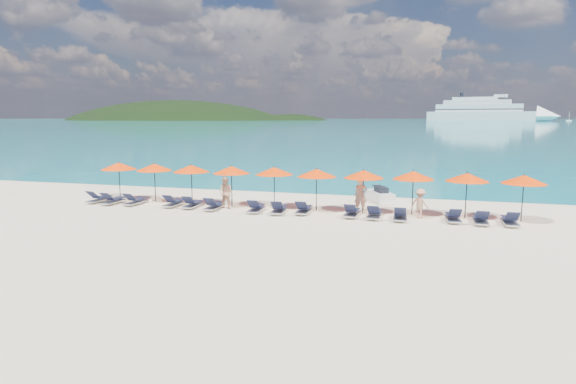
# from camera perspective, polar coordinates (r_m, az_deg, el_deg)

# --- Properties ---
(ground) EXTENTS (1400.00, 1400.00, 0.00)m
(ground) POSITION_cam_1_polar(r_m,az_deg,el_deg) (21.49, -2.14, -4.37)
(ground) COLOR beige
(sea) EXTENTS (1600.00, 1300.00, 0.01)m
(sea) POSITION_cam_1_polar(r_m,az_deg,el_deg) (679.97, 15.08, 8.25)
(sea) COLOR #1FA9B2
(sea) RESTS_ON ground
(headland_main) EXTENTS (374.00, 242.00, 126.50)m
(headland_main) POSITION_cam_1_polar(r_m,az_deg,el_deg) (639.69, -13.25, 4.88)
(headland_main) COLOR black
(headland_main) RESTS_ON ground
(headland_small) EXTENTS (162.00, 126.00, 85.50)m
(headland_small) POSITION_cam_1_polar(r_m,az_deg,el_deg) (601.95, 0.37, 5.16)
(headland_small) COLOR black
(headland_small) RESTS_ON ground
(cruise_ship) EXTENTS (131.51, 50.32, 36.26)m
(cruise_ship) POSITION_cam_1_polar(r_m,az_deg,el_deg) (561.27, 22.99, 8.73)
(cruise_ship) COLOR silver
(cruise_ship) RESTS_ON ground
(sailboat_near) EXTENTS (5.10, 1.70, 9.35)m
(sailboat_near) POSITION_cam_1_polar(r_m,az_deg,el_deg) (567.92, 30.32, 7.35)
(sailboat_near) COLOR silver
(sailboat_near) RESTS_ON ground
(jetski) EXTENTS (1.92, 2.66, 0.89)m
(jetski) POSITION_cam_1_polar(r_m,az_deg,el_deg) (28.61, 10.84, -0.42)
(jetski) COLOR white
(jetski) RESTS_ON ground
(beachgoer_a) EXTENTS (0.77, 0.63, 1.83)m
(beachgoer_a) POSITION_cam_1_polar(r_m,az_deg,el_deg) (25.08, 8.62, -0.40)
(beachgoer_a) COLOR tan
(beachgoer_a) RESTS_ON ground
(beachgoer_b) EXTENTS (0.87, 0.54, 1.74)m
(beachgoer_b) POSITION_cam_1_polar(r_m,az_deg,el_deg) (26.11, -7.37, -0.11)
(beachgoer_b) COLOR tan
(beachgoer_b) RESTS_ON ground
(beachgoer_c) EXTENTS (1.05, 0.83, 1.47)m
(beachgoer_c) POSITION_cam_1_polar(r_m,az_deg,el_deg) (24.37, 15.39, -1.32)
(beachgoer_c) COLOR tan
(beachgoer_c) RESTS_ON ground
(umbrella_0) EXTENTS (2.10, 2.10, 2.28)m
(umbrella_0) POSITION_cam_1_polar(r_m,az_deg,el_deg) (30.43, -19.43, 2.92)
(umbrella_0) COLOR black
(umbrella_0) RESTS_ON ground
(umbrella_1) EXTENTS (2.10, 2.10, 2.28)m
(umbrella_1) POSITION_cam_1_polar(r_m,az_deg,el_deg) (29.12, -15.57, 2.85)
(umbrella_1) COLOR black
(umbrella_1) RESTS_ON ground
(umbrella_2) EXTENTS (2.10, 2.10, 2.28)m
(umbrella_2) POSITION_cam_1_polar(r_m,az_deg,el_deg) (27.89, -11.40, 2.75)
(umbrella_2) COLOR black
(umbrella_2) RESTS_ON ground
(umbrella_3) EXTENTS (2.10, 2.10, 2.28)m
(umbrella_3) POSITION_cam_1_polar(r_m,az_deg,el_deg) (26.84, -6.72, 2.63)
(umbrella_3) COLOR black
(umbrella_3) RESTS_ON ground
(umbrella_4) EXTENTS (2.10, 2.10, 2.28)m
(umbrella_4) POSITION_cam_1_polar(r_m,az_deg,el_deg) (26.14, -1.65, 2.52)
(umbrella_4) COLOR black
(umbrella_4) RESTS_ON ground
(umbrella_5) EXTENTS (2.10, 2.10, 2.28)m
(umbrella_5) POSITION_cam_1_polar(r_m,az_deg,el_deg) (25.28, 3.40, 2.28)
(umbrella_5) COLOR black
(umbrella_5) RESTS_ON ground
(umbrella_6) EXTENTS (2.10, 2.10, 2.28)m
(umbrella_6) POSITION_cam_1_polar(r_m,az_deg,el_deg) (24.96, 8.95, 2.10)
(umbrella_6) COLOR black
(umbrella_6) RESTS_ON ground
(umbrella_7) EXTENTS (2.10, 2.10, 2.28)m
(umbrella_7) POSITION_cam_1_polar(r_m,az_deg,el_deg) (24.99, 14.63, 1.93)
(umbrella_7) COLOR black
(umbrella_7) RESTS_ON ground
(umbrella_8) EXTENTS (2.10, 2.10, 2.28)m
(umbrella_8) POSITION_cam_1_polar(r_m,az_deg,el_deg) (25.00, 20.47, 1.65)
(umbrella_8) COLOR black
(umbrella_8) RESTS_ON ground
(umbrella_9) EXTENTS (2.10, 2.10, 2.28)m
(umbrella_9) POSITION_cam_1_polar(r_m,az_deg,el_deg) (25.18, 26.19, 1.35)
(umbrella_9) COLOR black
(umbrella_9) RESTS_ON ground
(lounger_0) EXTENTS (0.77, 1.75, 0.66)m
(lounger_0) POSITION_cam_1_polar(r_m,az_deg,el_deg) (30.02, -21.45, -0.70)
(lounger_0) COLOR silver
(lounger_0) RESTS_ON ground
(lounger_1) EXTENTS (0.75, 1.74, 0.66)m
(lounger_1) POSITION_cam_1_polar(r_m,az_deg,el_deg) (29.13, -19.97, -0.90)
(lounger_1) COLOR silver
(lounger_1) RESTS_ON ground
(lounger_2) EXTENTS (0.72, 1.73, 0.66)m
(lounger_2) POSITION_cam_1_polar(r_m,az_deg,el_deg) (28.49, -17.64, -0.99)
(lounger_2) COLOR silver
(lounger_2) RESTS_ON ground
(lounger_3) EXTENTS (0.68, 1.72, 0.66)m
(lounger_3) POSITION_cam_1_polar(r_m,az_deg,el_deg) (27.37, -13.34, -1.20)
(lounger_3) COLOR silver
(lounger_3) RESTS_ON ground
(lounger_4) EXTENTS (0.65, 1.71, 0.66)m
(lounger_4) POSITION_cam_1_polar(r_m,az_deg,el_deg) (26.76, -11.24, -1.36)
(lounger_4) COLOR silver
(lounger_4) RESTS_ON ground
(lounger_5) EXTENTS (0.65, 1.71, 0.66)m
(lounger_5) POSITION_cam_1_polar(r_m,az_deg,el_deg) (26.02, -8.77, -1.58)
(lounger_5) COLOR silver
(lounger_5) RESTS_ON ground
(lounger_6) EXTENTS (0.72, 1.74, 0.66)m
(lounger_6) POSITION_cam_1_polar(r_m,az_deg,el_deg) (25.12, -3.79, -1.88)
(lounger_6) COLOR silver
(lounger_6) RESTS_ON ground
(lounger_7) EXTENTS (0.79, 1.75, 0.66)m
(lounger_7) POSITION_cam_1_polar(r_m,az_deg,el_deg) (24.75, -1.10, -2.02)
(lounger_7) COLOR silver
(lounger_7) RESTS_ON ground
(lounger_8) EXTENTS (0.64, 1.71, 0.66)m
(lounger_8) POSITION_cam_1_polar(r_m,az_deg,el_deg) (24.72, 1.86, -2.04)
(lounger_8) COLOR silver
(lounger_8) RESTS_ON ground
(lounger_9) EXTENTS (0.69, 1.72, 0.66)m
(lounger_9) POSITION_cam_1_polar(r_m,az_deg,el_deg) (24.16, 7.59, -2.37)
(lounger_9) COLOR silver
(lounger_9) RESTS_ON ground
(lounger_10) EXTENTS (0.67, 1.72, 0.66)m
(lounger_10) POSITION_cam_1_polar(r_m,az_deg,el_deg) (23.93, 10.21, -2.55)
(lounger_10) COLOR silver
(lounger_10) RESTS_ON ground
(lounger_11) EXTENTS (0.68, 1.72, 0.66)m
(lounger_11) POSITION_cam_1_polar(r_m,az_deg,el_deg) (23.78, 13.15, -2.72)
(lounger_11) COLOR silver
(lounger_11) RESTS_ON ground
(lounger_12) EXTENTS (0.75, 1.74, 0.66)m
(lounger_12) POSITION_cam_1_polar(r_m,az_deg,el_deg) (24.12, 18.97, -2.81)
(lounger_12) COLOR silver
(lounger_12) RESTS_ON ground
(lounger_13) EXTENTS (0.63, 1.70, 0.66)m
(lounger_13) POSITION_cam_1_polar(r_m,az_deg,el_deg) (24.07, 21.87, -2.99)
(lounger_13) COLOR silver
(lounger_13) RESTS_ON ground
(lounger_14) EXTENTS (0.64, 1.71, 0.66)m
(lounger_14) POSITION_cam_1_polar(r_m,az_deg,el_deg) (24.33, 24.81, -3.06)
(lounger_14) COLOR silver
(lounger_14) RESTS_ON ground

